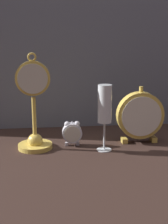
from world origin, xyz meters
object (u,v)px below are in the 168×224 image
Objects in this scene: pocket_watch_on_stand at (34,117)px; alarm_clock_twin_bell at (72,132)px; mantel_clock_silver at (140,116)px; champagne_flute at (105,108)px.

alarm_clock_twin_bell is at bearing 6.38° from pocket_watch_on_stand.
mantel_clock_silver is (0.25, 0.01, 0.05)m from alarm_clock_twin_bell.
alarm_clock_twin_bell is 0.16m from champagne_flute.
alarm_clock_twin_bell is at bearing 150.37° from champagne_flute.
pocket_watch_on_stand is at bearing -173.62° from alarm_clock_twin_bell.
mantel_clock_silver is 0.16m from champagne_flute.
champagne_flute is (0.11, -0.06, 0.10)m from alarm_clock_twin_bell.
pocket_watch_on_stand is at bearing 169.11° from champagne_flute.
pocket_watch_on_stand is 1.46× the size of champagne_flute.
mantel_clock_silver is at bearing 24.95° from champagne_flute.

